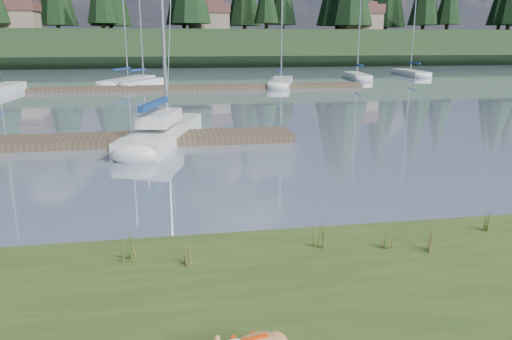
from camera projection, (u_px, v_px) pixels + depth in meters
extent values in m
plane|color=#8191AA|center=(177.00, 90.00, 39.26)|extent=(200.00, 200.00, 0.00)
cube|color=black|center=(171.00, 48.00, 79.60)|extent=(200.00, 20.00, 5.00)
cube|color=silver|center=(163.00, 135.00, 19.31)|extent=(3.36, 7.20, 0.70)
ellipsoid|color=silver|center=(184.00, 121.00, 22.69)|extent=(1.98, 2.25, 0.70)
cube|color=navy|center=(154.00, 104.00, 17.97)|extent=(1.02, 3.14, 0.20)
cube|color=silver|center=(160.00, 118.00, 18.74)|extent=(1.74, 2.76, 0.45)
cube|color=#4C3D2C|center=(80.00, 141.00, 18.54)|extent=(16.00, 2.00, 0.30)
cube|color=#4C3D2C|center=(202.00, 87.00, 39.55)|extent=(26.00, 2.20, 0.30)
ellipsoid|color=silver|center=(16.00, 86.00, 40.11)|extent=(1.67, 2.04, 0.70)
cube|color=silver|center=(128.00, 82.00, 43.76)|extent=(4.56, 8.14, 0.70)
ellipsoid|color=silver|center=(146.00, 79.00, 47.57)|extent=(2.41, 2.67, 0.70)
cylinder|color=silver|center=(123.00, 0.00, 42.03)|extent=(0.12, 0.12, 12.53)
cube|color=navy|center=(122.00, 69.00, 42.43)|extent=(1.32, 3.05, 0.20)
cube|color=silver|center=(144.00, 84.00, 42.02)|extent=(3.84, 5.38, 0.70)
ellipsoid|color=silver|center=(161.00, 81.00, 44.51)|extent=(1.79, 1.90, 0.70)
cylinder|color=silver|center=(140.00, 23.00, 40.78)|extent=(0.12, 0.12, 8.64)
cube|color=navy|center=(138.00, 70.00, 41.04)|extent=(1.27, 1.99, 0.20)
cube|color=silver|center=(281.00, 83.00, 42.67)|extent=(3.69, 7.64, 0.70)
ellipsoid|color=silver|center=(283.00, 80.00, 46.26)|extent=(2.13, 2.41, 0.70)
cylinder|color=silver|center=(282.00, 6.00, 41.07)|extent=(0.12, 0.12, 11.47)
cube|color=navy|center=(281.00, 70.00, 41.39)|extent=(1.01, 2.91, 0.20)
cube|color=silver|center=(357.00, 77.00, 49.84)|extent=(2.58, 6.92, 0.70)
ellipsoid|color=silver|center=(350.00, 75.00, 53.11)|extent=(1.75, 2.05, 0.70)
cylinder|color=silver|center=(360.00, 16.00, 48.38)|extent=(0.12, 0.12, 10.43)
cube|color=navy|center=(360.00, 65.00, 48.65)|extent=(0.62, 2.69, 0.20)
cube|color=silver|center=(410.00, 74.00, 54.72)|extent=(2.59, 7.77, 0.70)
ellipsoid|color=silver|center=(399.00, 71.00, 58.41)|extent=(1.89, 2.26, 0.70)
cylinder|color=silver|center=(415.00, 14.00, 53.14)|extent=(0.12, 0.12, 11.37)
cube|color=navy|center=(415.00, 63.00, 53.42)|extent=(0.54, 3.04, 0.20)
cone|color=#475B23|center=(186.00, 249.00, 7.83)|extent=(0.03, 0.03, 0.51)
cone|color=brown|center=(193.00, 253.00, 7.79)|extent=(0.03, 0.03, 0.41)
cone|color=#475B23|center=(189.00, 247.00, 7.86)|extent=(0.03, 0.03, 0.57)
cone|color=brown|center=(195.00, 254.00, 7.84)|extent=(0.03, 0.03, 0.36)
cone|color=#475B23|center=(187.00, 253.00, 7.76)|extent=(0.03, 0.03, 0.46)
cone|color=#475B23|center=(316.00, 233.00, 8.48)|extent=(0.03, 0.03, 0.50)
cone|color=brown|center=(323.00, 237.00, 8.44)|extent=(0.03, 0.03, 0.40)
cone|color=#475B23|center=(319.00, 231.00, 8.51)|extent=(0.03, 0.03, 0.55)
cone|color=brown|center=(324.00, 238.00, 8.49)|extent=(0.03, 0.03, 0.35)
cone|color=#475B23|center=(318.00, 236.00, 8.41)|extent=(0.03, 0.03, 0.45)
cone|color=#475B23|center=(423.00, 234.00, 8.34)|extent=(0.03, 0.03, 0.60)
cone|color=brown|center=(431.00, 238.00, 8.30)|extent=(0.03, 0.03, 0.48)
cone|color=#475B23|center=(426.00, 231.00, 8.37)|extent=(0.03, 0.03, 0.66)
cone|color=brown|center=(431.00, 239.00, 8.35)|extent=(0.03, 0.03, 0.42)
cone|color=#475B23|center=(426.00, 237.00, 8.27)|extent=(0.03, 0.03, 0.54)
cone|color=#475B23|center=(123.00, 244.00, 7.95)|extent=(0.03, 0.03, 0.56)
cone|color=brown|center=(130.00, 249.00, 7.91)|extent=(0.03, 0.03, 0.45)
cone|color=#475B23|center=(127.00, 242.00, 7.98)|extent=(0.03, 0.03, 0.62)
cone|color=brown|center=(133.00, 249.00, 7.96)|extent=(0.03, 0.03, 0.39)
cone|color=#475B23|center=(124.00, 248.00, 7.88)|extent=(0.03, 0.03, 0.50)
cone|color=#475B23|center=(383.00, 235.00, 8.51)|extent=(0.03, 0.03, 0.41)
cone|color=brown|center=(391.00, 239.00, 8.47)|extent=(0.03, 0.03, 0.33)
cone|color=#475B23|center=(386.00, 233.00, 8.54)|extent=(0.03, 0.03, 0.46)
cone|color=brown|center=(392.00, 239.00, 8.52)|extent=(0.03, 0.03, 0.29)
cone|color=#475B23|center=(386.00, 238.00, 8.44)|extent=(0.03, 0.03, 0.37)
cone|color=#475B23|center=(484.00, 219.00, 9.26)|extent=(0.03, 0.03, 0.45)
cone|color=brown|center=(491.00, 222.00, 9.23)|extent=(0.03, 0.03, 0.36)
cone|color=#475B23|center=(486.00, 217.00, 9.30)|extent=(0.03, 0.03, 0.49)
cone|color=brown|center=(491.00, 222.00, 9.28)|extent=(0.03, 0.03, 0.31)
cone|color=#475B23|center=(487.00, 221.00, 9.20)|extent=(0.03, 0.03, 0.40)
cube|color=#33281C|center=(213.00, 250.00, 9.12)|extent=(60.00, 0.50, 0.14)
cylinder|color=#382619|center=(103.00, 26.00, 76.12)|extent=(0.60, 0.60, 1.80)
cylinder|color=#382619|center=(191.00, 25.00, 72.57)|extent=(0.60, 0.60, 1.80)
cylinder|color=#382619|center=(266.00, 26.00, 78.39)|extent=(0.60, 0.60, 1.80)
cylinder|color=#382619|center=(350.00, 26.00, 78.65)|extent=(0.60, 0.60, 1.80)
cylinder|color=#382619|center=(423.00, 27.00, 83.85)|extent=(0.60, 0.60, 1.80)
cylinder|color=#382619|center=(508.00, 27.00, 82.20)|extent=(0.60, 0.60, 1.80)
cube|color=gray|center=(16.00, 21.00, 72.09)|extent=(6.00, 5.00, 2.80)
cube|color=brown|center=(14.00, 6.00, 71.56)|extent=(6.30, 5.30, 1.40)
cube|color=brown|center=(13.00, 0.00, 71.36)|extent=(4.20, 3.60, 0.70)
cube|color=gray|center=(209.00, 23.00, 77.71)|extent=(6.00, 5.00, 2.80)
cube|color=brown|center=(208.00, 9.00, 77.18)|extent=(6.30, 5.30, 1.40)
cube|color=brown|center=(208.00, 3.00, 76.98)|extent=(4.20, 3.60, 0.70)
cube|color=gray|center=(359.00, 23.00, 79.81)|extent=(6.00, 5.00, 2.80)
cube|color=brown|center=(360.00, 9.00, 79.28)|extent=(6.30, 5.30, 1.40)
cube|color=brown|center=(360.00, 4.00, 79.08)|extent=(4.20, 3.60, 0.70)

